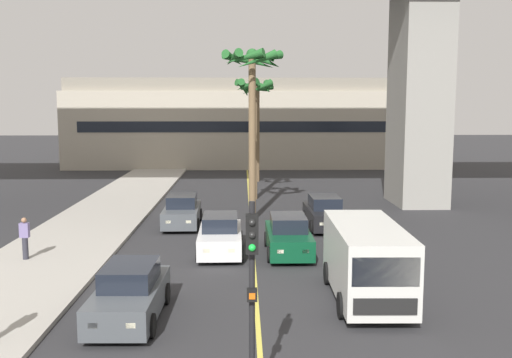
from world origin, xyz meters
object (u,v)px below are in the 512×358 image
Objects in this scene: palm_tree_mid_median at (254,104)px; car_queue_second at (220,236)px; traffic_light_median_near at (252,278)px; palm_tree_far_median at (257,105)px; car_queue_fifth at (182,212)px; car_queue_fourth at (288,236)px; pedestrian_near_crosswalk at (25,237)px; car_queue_front at (325,213)px; delivery_van at (366,260)px; palm_tree_near_median at (252,78)px; car_queue_third at (130,294)px.

car_queue_second is at bearing -97.05° from palm_tree_mid_median.
palm_tree_far_median is (0.93, 34.11, 3.24)m from traffic_light_median_near.
car_queue_fifth is at bearing -115.02° from palm_tree_mid_median.
car_queue_fourth is (2.77, -0.18, 0.00)m from car_queue_second.
pedestrian_near_crosswalk is at bearing -121.62° from palm_tree_mid_median.
car_queue_fourth is at bearing -114.06° from car_queue_front.
traffic_light_median_near is at bearing -97.91° from car_queue_fourth.
delivery_van reaches higher than car_queue_second.
traffic_light_median_near is at bearing -84.81° from car_queue_second.
car_queue_second is 0.78× the size of delivery_van.
palm_tree_near_median is 5.46× the size of pedestrian_near_crosswalk.
car_queue_fifth is 8.48m from pedestrian_near_crosswalk.
palm_tree_far_median is (-2.93, 17.22, 5.24)m from car_queue_front.
palm_tree_near_median is at bearing -92.04° from palm_tree_mid_median.
palm_tree_near_median is at bearing 75.13° from car_queue_third.
palm_tree_mid_median reaches higher than palm_tree_far_median.
palm_tree_near_median is at bearing 78.01° from car_queue_second.
traffic_light_median_near is 25.79m from palm_tree_mid_median.
car_queue_front is 10.72m from palm_tree_mid_median.
car_queue_front is 1.00× the size of car_queue_third.
pedestrian_near_crosswalk is at bearing 128.08° from traffic_light_median_near.
pedestrian_near_crosswalk is at bearing -173.62° from car_queue_fourth.
palm_tree_mid_median is (1.66, 13.40, 5.36)m from car_queue_second.
delivery_van reaches higher than pedestrian_near_crosswalk.
car_queue_front is at bearing -4.71° from car_queue_fifth.
car_queue_front is 1.00× the size of car_queue_fifth.
delivery_van is at bearing -75.10° from palm_tree_near_median.
palm_tree_mid_median is (-1.11, 13.57, 5.36)m from car_queue_fourth.
delivery_van is at bearing -58.29° from car_queue_fifth.
car_queue_fourth is 5.96m from delivery_van.
car_queue_fifth is (-4.89, 5.49, 0.00)m from car_queue_fourth.
palm_tree_near_median is 6.84m from palm_tree_mid_median.
palm_tree_mid_median is at bearing 64.98° from car_queue_fifth.
delivery_van is (-0.23, -10.50, 0.57)m from car_queue_front.
delivery_van is at bearing -20.18° from pedestrian_near_crosswalk.
car_queue_front is 7.10m from car_queue_fifth.
car_queue_third is at bearing -48.93° from pedestrian_near_crosswalk.
car_queue_third is (-2.27, -7.20, 0.00)m from car_queue_second.
car_queue_third is at bearing 124.18° from traffic_light_median_near.
car_queue_front is at bearing 43.61° from car_queue_second.
car_queue_front is at bearing -80.35° from palm_tree_far_median.
pedestrian_near_crosswalk reaches higher than car_queue_front.
palm_tree_mid_median is 4.77× the size of pedestrian_near_crosswalk.
car_queue_fourth is 0.53× the size of palm_tree_mid_median.
palm_tree_near_median reaches higher than pedestrian_near_crosswalk.
delivery_van is at bearing 11.53° from car_queue_third.
car_queue_second is at bearing 129.34° from delivery_van.
palm_tree_mid_median is (0.55, 25.57, 3.37)m from traffic_light_median_near.
car_queue_third is 8.65m from car_queue_fourth.
car_queue_front is 7.76m from palm_tree_near_median.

